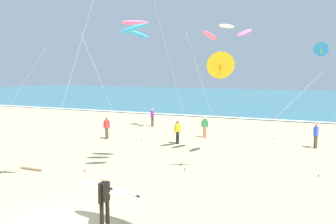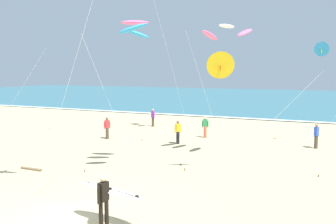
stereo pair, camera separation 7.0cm
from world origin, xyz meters
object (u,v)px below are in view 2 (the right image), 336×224
Objects in this scene: bystander_blue_top at (316,136)px; bystander_yellow_top at (178,132)px; kite_arc_ivory_low at (227,32)px; kite_delta_cobalt_close at (322,50)px; kite_delta_golden_near at (221,65)px; driftwood_log at (31,169)px; surfer_lead at (107,194)px; bystander_green_top at (205,127)px; bystander_purple_top at (153,117)px; bystander_red_top at (107,128)px; kite_arc_rose_distant at (135,29)px.

bystander_blue_top and bystander_yellow_top have the same top height.
kite_arc_ivory_low is 7.55m from kite_delta_cobalt_close.
driftwood_log is (-8.85, -2.81, -5.10)m from kite_delta_golden_near.
surfer_lead is 15.88m from bystander_green_top.
bystander_yellow_top is at bearing -108.68° from bystander_green_top.
bystander_blue_top is at bearing -16.10° from bystander_purple_top.
kite_delta_cobalt_close reaches higher than kite_delta_golden_near.
kite_delta_golden_near reaches higher than bystander_purple_top.
bystander_red_top is at bearing -93.69° from bystander_purple_top.
kite_arc_ivory_low is at bearing -12.32° from bystander_red_top.
kite_delta_golden_near is 4.39m from kite_arc_rose_distant.
bystander_green_top is at bearing 111.96° from kite_delta_golden_near.
kite_arc_rose_distant is at bearing -127.46° from kite_delta_cobalt_close.
bystander_blue_top is at bearing 10.95° from bystander_red_top.
kite_arc_rose_distant is at bearing 20.80° from driftwood_log.
surfer_lead is 1.54× the size of bystander_purple_top.
bystander_purple_top is (-8.83, 8.62, -6.24)m from kite_arc_ivory_low.
kite_delta_cobalt_close is (4.04, 9.45, 1.11)m from kite_delta_golden_near.
bystander_red_top is (-13.94, -2.70, 0.00)m from bystander_blue_top.
kite_arc_ivory_low is (1.01, 10.38, 6.01)m from surfer_lead.
surfer_lead is 1.54× the size of bystander_yellow_top.
kite_delta_cobalt_close is at bearing 43.58° from driftwood_log.
kite_arc_ivory_low is 4.69× the size of bystander_red_top.
bystander_red_top is (-8.24, 12.40, -0.24)m from surfer_lead.
driftwood_log is (-12.81, -11.17, -0.75)m from bystander_blue_top.
surfer_lead is at bearing -110.69° from bystander_blue_top.
surfer_lead is 17.96m from kite_delta_cobalt_close.
kite_arc_rose_distant is at bearing -124.88° from kite_arc_ivory_low.
bystander_yellow_top is at bearing 4.91° from bystander_red_top.
kite_delta_golden_near is at bearing -115.35° from bystander_blue_top.
bystander_red_top is at bearing -164.89° from kite_delta_cobalt_close.
bystander_purple_top is 15.11m from driftwood_log.
bystander_yellow_top reaches higher than driftwood_log.
bystander_green_top is at bearing -176.86° from kite_delta_cobalt_close.
bystander_blue_top is (5.70, 15.10, -0.24)m from surfer_lead.
kite_delta_golden_near reaches higher than bystander_blue_top.
kite_delta_cobalt_close is 4.27× the size of bystander_purple_top.
bystander_blue_top is (4.69, 4.72, -6.24)m from kite_arc_ivory_low.
kite_delta_golden_near is 0.78× the size of kite_arc_ivory_low.
bystander_purple_top is at bearing 135.68° from kite_arc_ivory_low.
driftwood_log is (1.13, -8.48, -0.75)m from bystander_red_top.
kite_delta_cobalt_close is 5.27× the size of driftwood_log.
kite_arc_rose_distant is 4.57× the size of bystander_red_top.
bystander_yellow_top is (-2.88, 12.86, -0.24)m from surfer_lead.
kite_delta_golden_near is 10.34m from kite_delta_cobalt_close.
bystander_yellow_top is (5.35, 0.46, 0.00)m from bystander_red_top.
driftwood_log is at bearing -87.32° from bystander_purple_top.
bystander_yellow_top is (-8.59, -2.24, 0.00)m from bystander_blue_top.
surfer_lead reaches higher than bystander_purple_top.
kite_delta_cobalt_close is at bearing 52.54° from kite_arc_rose_distant.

